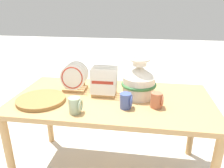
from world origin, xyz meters
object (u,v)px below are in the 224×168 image
mug_terracotta_glaze (157,100)px  mug_sage_glaze (75,105)px  dish_rack_square_plates (104,85)px  ceramic_vase (139,81)px  dish_rack_round_plates (75,80)px  wicker_charger_stack (41,100)px  mug_cobalt_glaze (126,101)px

mug_terracotta_glaze → mug_sage_glaze: size_ratio=1.00×
dish_rack_square_plates → mug_terracotta_glaze: bearing=-22.3°
ceramic_vase → dish_rack_square_plates: ceramic_vase is taller
ceramic_vase → dish_rack_square_plates: size_ratio=1.39×
ceramic_vase → dish_rack_round_plates: ceramic_vase is taller
dish_rack_round_plates → wicker_charger_stack: size_ratio=0.64×
dish_rack_round_plates → wicker_charger_stack: (-0.17, -0.24, -0.08)m
mug_terracotta_glaze → mug_sage_glaze: same height
mug_sage_glaze → mug_terracotta_glaze: bearing=17.1°
wicker_charger_stack → dish_rack_round_plates: bearing=54.3°
ceramic_vase → mug_sage_glaze: ceramic_vase is taller
ceramic_vase → wicker_charger_stack: (-0.68, -0.20, -0.11)m
mug_sage_glaze → mug_cobalt_glaze: 0.33m
dish_rack_square_plates → mug_sage_glaze: size_ratio=2.04×
mug_terracotta_glaze → mug_sage_glaze: (-0.52, -0.16, 0.00)m
wicker_charger_stack → ceramic_vase: bearing=16.0°
mug_cobalt_glaze → mug_sage_glaze: bearing=-159.6°
mug_terracotta_glaze → mug_sage_glaze: bearing=-162.9°
ceramic_vase → dish_rack_square_plates: 0.26m
ceramic_vase → dish_rack_round_plates: size_ratio=1.34×
dish_rack_round_plates → mug_sage_glaze: dish_rack_round_plates is taller
dish_rack_round_plates → dish_rack_square_plates: size_ratio=1.03×
ceramic_vase → mug_terracotta_glaze: 0.22m
mug_sage_glaze → dish_rack_square_plates: bearing=68.4°
dish_rack_square_plates → mug_cobalt_glaze: 0.28m
dish_rack_square_plates → mug_sage_glaze: bearing=-111.6°
dish_rack_round_plates → mug_terracotta_glaze: size_ratio=2.11×
dish_rack_square_plates → mug_cobalt_glaze: size_ratio=2.04×
mug_cobalt_glaze → dish_rack_round_plates: bearing=149.9°
mug_sage_glaze → mug_cobalt_glaze: (0.31, 0.12, 0.00)m
dish_rack_square_plates → mug_terracotta_glaze: (0.39, -0.16, -0.03)m
wicker_charger_stack → mug_cobalt_glaze: bearing=-0.9°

